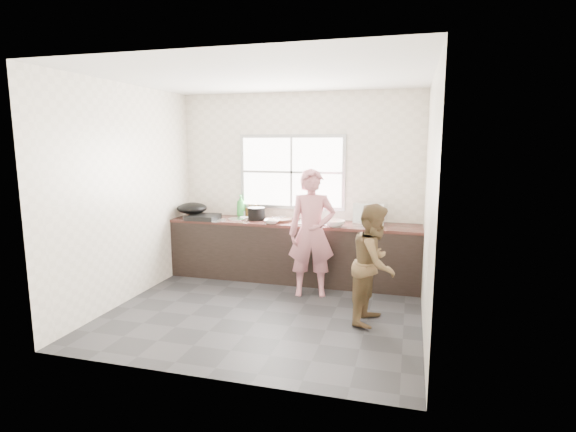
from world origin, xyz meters
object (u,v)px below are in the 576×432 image
(woman, at_px, (312,237))
(glass_jar, at_px, (244,214))
(bowl_crabs, at_px, (335,224))
(wok, at_px, (192,208))
(bowl_held, at_px, (312,221))
(pot_lid_left, at_px, (217,220))
(bowl_mince, at_px, (272,221))
(pot_lid_right, at_px, (237,219))
(person_side, at_px, (374,264))
(bottle_green, at_px, (241,206))
(black_pot, at_px, (256,214))
(bottle_brown_short, at_px, (256,211))
(dish_rack, at_px, (370,214))
(bottle_brown_tall, at_px, (250,211))
(plate_food, at_px, (247,217))
(cutting_board, at_px, (278,220))
(burner, at_px, (203,217))

(woman, height_order, glass_jar, woman)
(bowl_crabs, xyz_separation_m, wok, (-2.20, 0.14, 0.11))
(bowl_held, bearing_deg, pot_lid_left, -173.24)
(bowl_mince, relative_size, pot_lid_right, 0.85)
(person_side, xyz_separation_m, wok, (-2.82, 1.19, 0.34))
(bowl_held, height_order, bottle_green, bottle_green)
(black_pot, distance_m, glass_jar, 0.37)
(bottle_green, height_order, pot_lid_right, bottle_green)
(bowl_crabs, height_order, pot_lid_right, bowl_crabs)
(bottle_brown_short, distance_m, dish_rack, 1.75)
(bottle_green, relative_size, dish_rack, 0.80)
(bottle_green, distance_m, pot_lid_right, 0.31)
(black_pot, relative_size, pot_lid_right, 0.98)
(bottle_brown_short, bearing_deg, bottle_brown_tall, 180.00)
(bowl_held, bearing_deg, bottle_brown_tall, 165.01)
(dish_rack, bearing_deg, black_pot, -172.70)
(woman, bearing_deg, black_pot, 135.94)
(bowl_crabs, distance_m, bottle_brown_tall, 1.45)
(bowl_held, height_order, plate_food, bowl_held)
(woman, distance_m, pot_lid_right, 1.36)
(woman, distance_m, bowl_crabs, 0.45)
(cutting_board, height_order, glass_jar, glass_jar)
(bottle_brown_tall, bearing_deg, glass_jar, 180.00)
(bottle_brown_short, bearing_deg, woman, -37.22)
(bowl_crabs, xyz_separation_m, pot_lid_left, (-1.73, 0.00, -0.03))
(black_pot, bearing_deg, glass_jar, 142.03)
(dish_rack, bearing_deg, burner, -169.41)
(bowl_crabs, bearing_deg, black_pot, 169.87)
(burner, bearing_deg, bowl_crabs, -1.86)
(pot_lid_left, bearing_deg, bottle_brown_tall, 51.87)
(bowl_mince, bearing_deg, woman, -28.67)
(wok, bearing_deg, black_pot, 4.18)
(bottle_brown_short, height_order, glass_jar, bottle_brown_short)
(bowl_mince, height_order, bowl_held, bowl_held)
(person_side, xyz_separation_m, glass_jar, (-2.11, 1.49, 0.24))
(cutting_board, height_order, bowl_mince, bowl_mince)
(dish_rack, relative_size, pot_lid_left, 1.54)
(cutting_board, xyz_separation_m, plate_food, (-0.55, 0.15, -0.01))
(bowl_held, height_order, burner, burner)
(wok, bearing_deg, bowl_mince, -6.15)
(black_pot, relative_size, bottle_green, 0.75)
(bowl_crabs, distance_m, plate_food, 1.45)
(black_pot, bearing_deg, bottle_brown_short, 111.69)
(bottle_green, height_order, dish_rack, bottle_green)
(bowl_held, distance_m, pot_lid_left, 1.39)
(bowl_crabs, relative_size, plate_food, 1.10)
(bowl_mince, bearing_deg, bottle_brown_short, 132.07)
(pot_lid_right, bearing_deg, cutting_board, 1.85)
(bowl_crabs, distance_m, burner, 1.98)
(bowl_mince, height_order, plate_food, bowl_mince)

